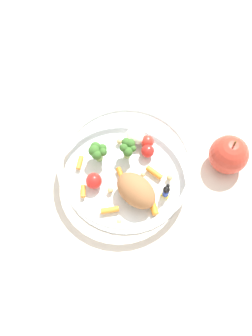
% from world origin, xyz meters
% --- Properties ---
extents(ground_plane, '(2.40, 2.40, 0.00)m').
position_xyz_m(ground_plane, '(0.00, 0.00, 0.00)').
color(ground_plane, silver).
extents(food_container, '(0.26, 0.26, 0.06)m').
position_xyz_m(food_container, '(0.01, -0.01, 0.03)').
color(food_container, white).
rests_on(food_container, ground_plane).
extents(loose_apple, '(0.08, 0.08, 0.09)m').
position_xyz_m(loose_apple, '(-0.19, -0.00, 0.04)').
color(loose_apple, '#BC3828').
rests_on(loose_apple, ground_plane).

